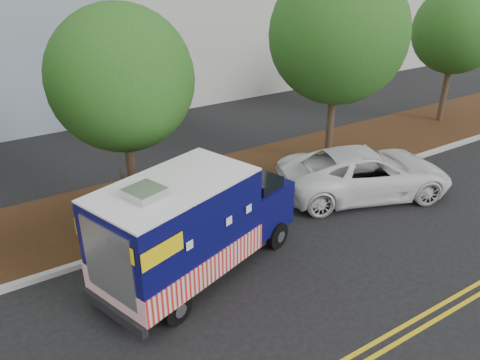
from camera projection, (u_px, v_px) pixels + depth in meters
ground at (217, 255)px, 12.41m from camera, size 120.00×120.00×0.00m
curb at (193, 229)px, 13.44m from camera, size 120.00×0.18×0.15m
mulch_strip at (163, 199)px, 15.03m from camera, size 120.00×4.00×0.15m
tree_b at (121, 79)px, 12.40m from camera, size 3.91×3.91×6.17m
tree_c at (338, 34)px, 15.55m from camera, size 4.66×4.66×7.11m
tree_d at (457, 30)px, 20.13m from camera, size 3.74×3.74×6.10m
sign_post at (126, 209)px, 12.19m from camera, size 0.06×0.06×2.40m
food_truck at (192, 229)px, 11.11m from camera, size 5.80×3.58×2.88m
white_car at (365, 172)px, 15.22m from camera, size 6.14×4.37×1.55m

